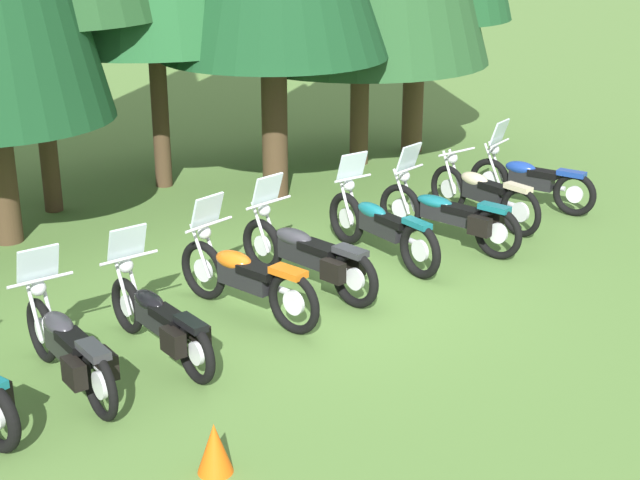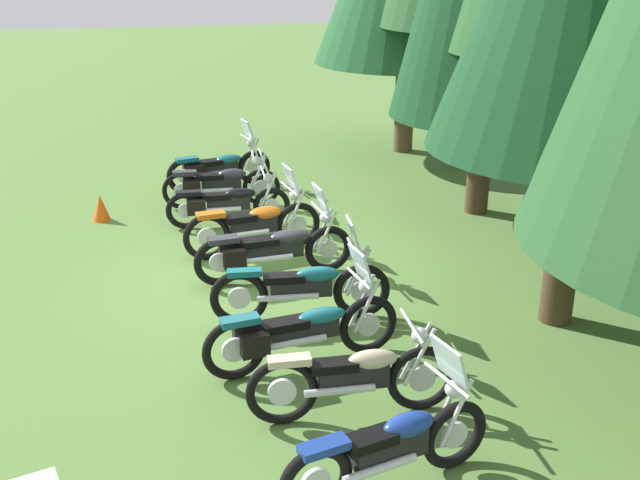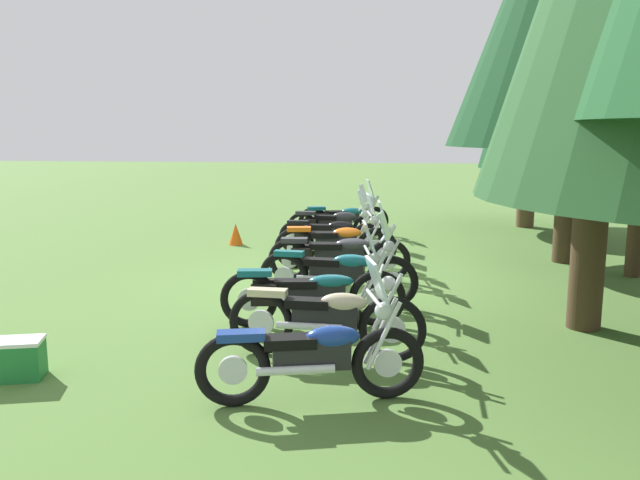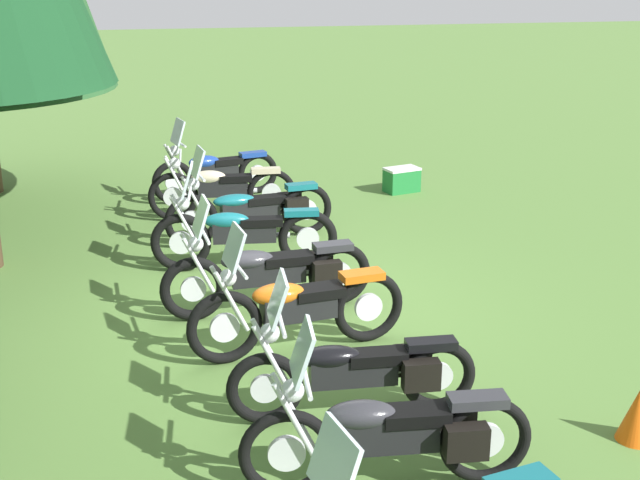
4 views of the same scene
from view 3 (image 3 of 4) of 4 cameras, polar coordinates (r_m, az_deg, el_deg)
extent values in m
plane|color=#547A38|center=(10.81, 1.09, -3.83)|extent=(80.00, 80.00, 0.00)
torus|color=black|center=(15.60, 4.84, 1.69)|extent=(0.26, 0.73, 0.72)
cylinder|color=silver|center=(15.60, 4.84, 1.69)|extent=(0.10, 0.27, 0.27)
torus|color=black|center=(15.40, -0.63, 1.63)|extent=(0.26, 0.73, 0.72)
cylinder|color=silver|center=(15.40, -0.63, 1.63)|extent=(0.10, 0.27, 0.27)
cube|color=black|center=(15.47, 2.13, 2.04)|extent=(0.38, 0.77, 0.23)
ellipsoid|color=#14606B|center=(15.48, 2.88, 2.56)|extent=(0.39, 0.57, 0.18)
cube|color=black|center=(15.43, 1.37, 2.43)|extent=(0.37, 0.54, 0.10)
cube|color=#14606B|center=(15.36, -0.33, 2.84)|extent=(0.30, 0.47, 0.08)
cylinder|color=silver|center=(15.63, 4.58, 2.82)|extent=(0.11, 0.34, 0.65)
cylinder|color=silver|center=(15.46, 4.70, 2.74)|extent=(0.11, 0.34, 0.65)
cylinder|color=silver|center=(15.49, 4.36, 4.01)|extent=(0.68, 0.17, 0.04)
sphere|color=silver|center=(15.52, 4.69, 3.58)|extent=(0.20, 0.20, 0.17)
cylinder|color=silver|center=(15.31, 1.59, 1.65)|extent=(0.23, 0.74, 0.08)
cube|color=silver|center=(15.48, 4.45, 4.68)|extent=(0.46, 0.24, 0.39)
cube|color=black|center=(15.59, 0.05, 2.10)|extent=(0.20, 0.34, 0.26)
cube|color=black|center=(15.22, 0.18, 1.91)|extent=(0.20, 0.34, 0.26)
torus|color=black|center=(14.18, 4.35, 0.89)|extent=(0.15, 0.72, 0.72)
cylinder|color=silver|center=(14.18, 4.35, 0.89)|extent=(0.07, 0.29, 0.28)
torus|color=black|center=(14.44, -1.58, 1.08)|extent=(0.15, 0.72, 0.72)
cylinder|color=silver|center=(14.44, -1.58, 1.08)|extent=(0.07, 0.29, 0.28)
cube|color=black|center=(14.27, 1.36, 1.46)|extent=(0.27, 0.76, 0.27)
ellipsoid|color=#2D2D33|center=(14.22, 2.19, 2.09)|extent=(0.30, 0.55, 0.21)
cube|color=black|center=(14.29, 0.55, 2.02)|extent=(0.28, 0.52, 0.10)
cube|color=#2D2D33|center=(14.37, -1.28, 2.42)|extent=(0.23, 0.45, 0.08)
cylinder|color=silver|center=(14.22, 4.17, 2.13)|extent=(0.07, 0.34, 0.65)
cylinder|color=silver|center=(14.07, 4.09, 2.05)|extent=(0.07, 0.34, 0.65)
cylinder|color=silver|center=(14.12, 3.82, 3.46)|extent=(0.71, 0.10, 0.04)
sphere|color=silver|center=(14.12, 4.18, 2.97)|extent=(0.18, 0.18, 0.17)
cylinder|color=silver|center=(14.19, 0.61, 1.01)|extent=(0.14, 0.75, 0.08)
cube|color=silver|center=(14.09, 3.91, 4.19)|extent=(0.45, 0.19, 0.39)
cube|color=black|center=(14.54, -0.67, 1.54)|extent=(0.17, 0.33, 0.26)
cube|color=black|center=(14.22, -0.94, 1.35)|extent=(0.17, 0.33, 0.26)
torus|color=black|center=(13.14, 4.22, 0.08)|extent=(0.14, 0.67, 0.67)
cylinder|color=silver|center=(13.14, 4.22, 0.08)|extent=(0.06, 0.26, 0.25)
torus|color=black|center=(13.37, -2.29, 0.26)|extent=(0.14, 0.67, 0.67)
cylinder|color=silver|center=(13.37, -2.29, 0.26)|extent=(0.06, 0.26, 0.25)
cube|color=black|center=(13.22, 0.94, 0.64)|extent=(0.23, 0.76, 0.24)
ellipsoid|color=black|center=(13.16, 1.84, 1.26)|extent=(0.27, 0.55, 0.19)
cube|color=black|center=(13.23, 0.04, 1.17)|extent=(0.25, 0.51, 0.10)
cube|color=black|center=(13.30, -1.96, 1.58)|extent=(0.20, 0.45, 0.08)
cylinder|color=silver|center=(13.17, 4.01, 1.41)|extent=(0.06, 0.34, 0.65)
cylinder|color=silver|center=(13.03, 3.95, 1.33)|extent=(0.06, 0.34, 0.65)
cylinder|color=silver|center=(13.07, 3.65, 2.84)|extent=(0.71, 0.08, 0.04)
sphere|color=silver|center=(13.07, 4.03, 2.31)|extent=(0.18, 0.18, 0.17)
cylinder|color=silver|center=(13.14, 0.14, 0.19)|extent=(0.12, 0.76, 0.08)
cube|color=silver|center=(13.04, 3.74, 3.63)|extent=(0.45, 0.18, 0.39)
cube|color=black|center=(13.46, -1.33, 0.76)|extent=(0.16, 0.33, 0.26)
cube|color=black|center=(13.17, -1.58, 0.56)|extent=(0.16, 0.33, 0.26)
torus|color=black|center=(11.93, 5.06, -0.69)|extent=(0.21, 0.77, 0.76)
cylinder|color=silver|center=(11.93, 5.06, -0.69)|extent=(0.09, 0.30, 0.30)
torus|color=black|center=(11.86, -2.26, -0.73)|extent=(0.21, 0.77, 0.76)
cylinder|color=silver|center=(11.86, -2.26, -0.73)|extent=(0.09, 0.30, 0.30)
cube|color=black|center=(11.85, 1.41, -0.15)|extent=(0.34, 0.78, 0.26)
ellipsoid|color=#D16014|center=(11.84, 2.43, 0.62)|extent=(0.37, 0.57, 0.21)
cube|color=black|center=(11.82, 0.40, 0.47)|extent=(0.34, 0.54, 0.10)
cube|color=#D16014|center=(11.79, -1.89, 0.99)|extent=(0.28, 0.47, 0.08)
cylinder|color=silver|center=(11.96, 4.75, 0.79)|extent=(0.09, 0.34, 0.65)
cylinder|color=silver|center=(11.79, 4.84, 0.65)|extent=(0.09, 0.34, 0.65)
cylinder|color=silver|center=(11.82, 4.43, 2.33)|extent=(0.74, 0.14, 0.04)
sphere|color=silver|center=(11.85, 4.86, 1.76)|extent=(0.19, 0.19, 0.17)
cylinder|color=silver|center=(11.71, 0.63, -0.75)|extent=(0.18, 0.76, 0.08)
cube|color=silver|center=(11.80, 4.54, 3.20)|extent=(0.46, 0.21, 0.39)
torus|color=black|center=(10.84, 6.15, -1.85)|extent=(0.17, 0.74, 0.74)
cylinder|color=silver|center=(10.84, 6.15, -1.85)|extent=(0.07, 0.28, 0.28)
torus|color=black|center=(10.84, -2.71, -1.79)|extent=(0.17, 0.74, 0.74)
cylinder|color=silver|center=(10.84, -2.71, -1.79)|extent=(0.07, 0.28, 0.28)
cube|color=black|center=(10.78, 1.72, -1.22)|extent=(0.29, 0.84, 0.26)
ellipsoid|color=#2D2D33|center=(10.76, 2.95, -0.39)|extent=(0.33, 0.61, 0.20)
cube|color=black|center=(10.76, 0.50, -0.53)|extent=(0.31, 0.57, 0.10)
cube|color=#2D2D33|center=(10.77, -2.30, -0.02)|extent=(0.24, 0.45, 0.08)
cylinder|color=silver|center=(10.86, 5.83, -0.22)|extent=(0.07, 0.34, 0.65)
cylinder|color=silver|center=(10.69, 5.89, -0.38)|extent=(0.07, 0.34, 0.65)
cylinder|color=silver|center=(10.72, 5.47, 1.48)|extent=(0.77, 0.09, 0.04)
sphere|color=silver|center=(10.74, 5.94, 0.85)|extent=(0.18, 0.18, 0.17)
cylinder|color=silver|center=(10.67, 0.72, -1.87)|extent=(0.14, 0.83, 0.08)
cube|color=silver|center=(10.69, 5.59, 2.44)|extent=(0.45, 0.18, 0.39)
cube|color=black|center=(10.99, -1.60, -1.10)|extent=(0.16, 0.33, 0.26)
cube|color=black|center=(10.63, -1.72, -1.47)|extent=(0.16, 0.33, 0.26)
torus|color=black|center=(9.29, 6.43, -3.73)|extent=(0.20, 0.77, 0.76)
cylinder|color=silver|center=(9.29, 6.43, -3.73)|extent=(0.08, 0.30, 0.29)
torus|color=black|center=(9.58, -3.22, -3.26)|extent=(0.20, 0.77, 0.76)
cylinder|color=silver|center=(9.58, -3.22, -3.26)|extent=(0.08, 0.30, 0.29)
cube|color=black|center=(9.37, 1.53, -2.81)|extent=(0.26, 0.81, 0.26)
ellipsoid|color=#14606B|center=(9.30, 2.88, -1.91)|extent=(0.28, 0.59, 0.20)
cube|color=black|center=(9.39, 0.21, -1.98)|extent=(0.26, 0.55, 0.10)
cube|color=#14606B|center=(9.48, -2.77, -1.20)|extent=(0.21, 0.45, 0.08)
cylinder|color=silver|center=(9.29, 6.14, -1.84)|extent=(0.08, 0.34, 0.65)
cylinder|color=silver|center=(9.16, 6.05, -2.00)|extent=(0.08, 0.34, 0.65)
cylinder|color=silver|center=(9.17, 5.64, 0.17)|extent=(0.63, 0.10, 0.04)
sphere|color=silver|center=(9.18, 6.18, -0.59)|extent=(0.19, 0.19, 0.17)
cylinder|color=silver|center=(9.32, 0.33, -3.48)|extent=(0.16, 0.80, 0.08)
cube|color=silver|center=(9.14, 5.78, 1.28)|extent=(0.45, 0.20, 0.39)
torus|color=black|center=(8.39, 5.13, -5.22)|extent=(0.20, 0.76, 0.75)
cylinder|color=silver|center=(8.39, 5.13, -5.22)|extent=(0.09, 0.29, 0.29)
torus|color=black|center=(8.37, -6.34, -5.28)|extent=(0.20, 0.76, 0.75)
cylinder|color=silver|center=(8.37, -6.34, -5.28)|extent=(0.09, 0.29, 0.29)
cube|color=black|center=(8.31, -0.60, -4.62)|extent=(0.31, 0.85, 0.22)
ellipsoid|color=#14606B|center=(8.29, 0.99, -3.69)|extent=(0.33, 0.62, 0.17)
cube|color=black|center=(8.29, -2.19, -3.91)|extent=(0.31, 0.58, 0.10)
cube|color=#14606B|center=(8.28, -5.83, -2.92)|extent=(0.24, 0.46, 0.08)
cylinder|color=silver|center=(8.39, 4.69, -3.13)|extent=(0.09, 0.34, 0.65)
cylinder|color=silver|center=(8.24, 4.80, -3.36)|extent=(0.09, 0.34, 0.65)
cylinder|color=silver|center=(8.23, 4.23, -0.96)|extent=(0.64, 0.12, 0.04)
sphere|color=silver|center=(8.27, 4.84, -1.77)|extent=(0.19, 0.19, 0.17)
cylinder|color=silver|center=(8.21, -1.87, -5.38)|extent=(0.19, 0.83, 0.08)
cube|color=silver|center=(8.20, 4.38, 0.28)|extent=(0.46, 0.21, 0.39)
cube|color=black|center=(8.48, -4.91, -4.35)|extent=(0.18, 0.34, 0.26)
cube|color=black|center=(8.17, -5.05, -4.90)|extent=(0.18, 0.34, 0.26)
torus|color=black|center=(7.14, 6.44, -7.92)|extent=(0.14, 0.76, 0.75)
cylinder|color=silver|center=(7.14, 6.44, -7.92)|extent=(0.07, 0.30, 0.30)
torus|color=black|center=(7.37, -5.27, -7.34)|extent=(0.14, 0.76, 0.75)
cylinder|color=silver|center=(7.37, -5.27, -7.34)|extent=(0.07, 0.30, 0.30)
cube|color=black|center=(7.18, 0.49, -6.76)|extent=(0.22, 0.75, 0.27)
ellipsoid|color=beige|center=(7.11, 2.13, -5.57)|extent=(0.25, 0.54, 0.21)
cube|color=black|center=(7.18, -1.12, -5.65)|extent=(0.24, 0.50, 0.10)
cube|color=beige|center=(7.25, -4.70, -4.67)|extent=(0.19, 0.45, 0.08)
cylinder|color=silver|center=(7.13, 6.04, -5.46)|extent=(0.06, 0.34, 0.65)
cylinder|color=silver|center=(7.00, 5.96, -5.75)|extent=(0.06, 0.34, 0.65)
cylinder|color=silver|center=(6.98, 5.40, -2.91)|extent=(0.78, 0.08, 0.04)
sphere|color=silver|center=(7.01, 6.12, -3.89)|extent=(0.18, 0.18, 0.17)
cylinder|color=silver|center=(7.14, -0.96, -7.71)|extent=(0.13, 0.74, 0.08)
torus|color=black|center=(6.23, 6.06, -10.85)|extent=(0.27, 0.71, 0.71)
cylinder|color=silver|center=(6.23, 6.06, -10.85)|extent=(0.11, 0.27, 0.27)
torus|color=black|center=(6.08, -7.77, -11.41)|extent=(0.27, 0.71, 0.71)
cylinder|color=silver|center=(6.08, -7.77, -11.41)|extent=(0.11, 0.27, 0.27)
cube|color=black|center=(6.07, -0.77, -10.16)|extent=(0.36, 0.75, 0.27)
ellipsoid|color=navy|center=(6.04, 1.15, -8.62)|extent=(0.36, 0.56, 0.21)
cube|color=black|center=(6.01, -2.70, -9.03)|extent=(0.34, 0.52, 0.10)
cube|color=navy|center=(5.97, -7.07, -8.45)|extent=(0.28, 0.47, 0.08)
cylinder|color=silver|center=(6.19, 5.40, -8.06)|extent=(0.12, 0.34, 0.65)
cylinder|color=silver|center=(6.05, 5.71, -8.49)|extent=(0.12, 0.34, 0.65)
cylinder|color=silver|center=(6.00, 4.86, -5.25)|extent=(0.65, 0.19, 0.04)
sphere|color=silver|center=(6.05, 5.68, -6.31)|extent=(0.20, 0.20, 0.17)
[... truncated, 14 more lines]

